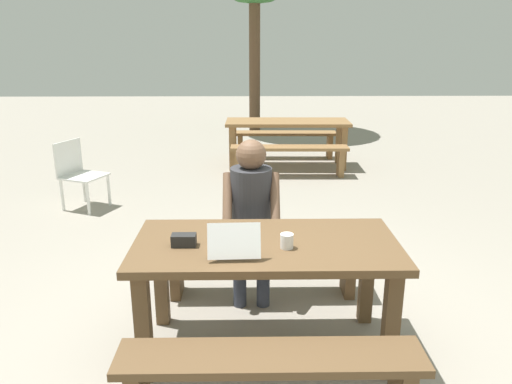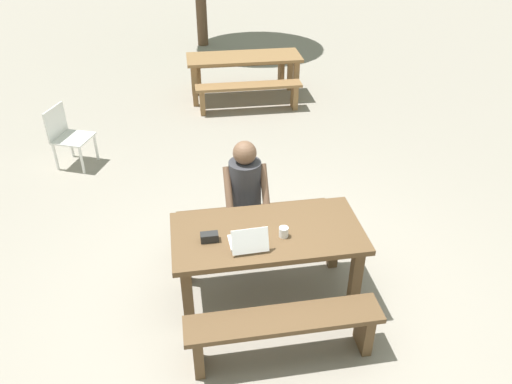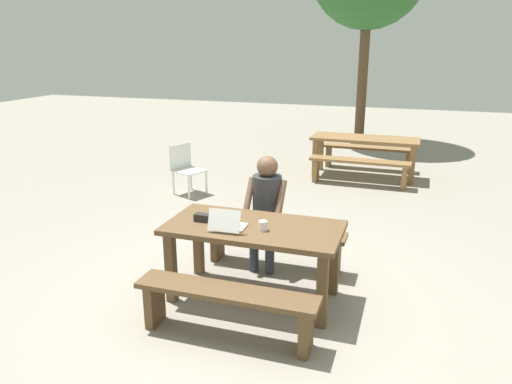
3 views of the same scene
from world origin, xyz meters
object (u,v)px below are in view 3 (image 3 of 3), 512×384
Objects in this scene: coffee_mug at (263,226)px; laptop at (227,224)px; picnic_table_mid at (365,144)px; person_seated at (266,203)px; picnic_table_front at (254,237)px; plastic_chair at (186,168)px; small_pouch at (202,218)px.

laptop is at bearing -165.07° from coffee_mug.
picnic_table_mid is at bearing 85.58° from coffee_mug.
person_seated is at bearing -99.22° from laptop.
picnic_table_front is 18.44× the size of coffee_mug.
coffee_mug is 0.07× the size of person_seated.
coffee_mug is at bearing -120.14° from plastic_chair.
small_pouch is at bearing -128.22° from plastic_chair.
picnic_table_front is at bearing -82.69° from person_seated.
picnic_table_front is 1.32× the size of person_seated.
person_seated is (-0.21, 0.78, -0.05)m from coffee_mug.
plastic_chair is 0.42× the size of picnic_table_mid.
person_seated reaches higher than plastic_chair.
picnic_table_front is at bearing -139.84° from laptop.
picnic_table_mid is at bearing -100.08° from laptop.
laptop reaches higher than coffee_mug.
plastic_chair is at bearing -142.12° from picnic_table_mid.
laptop is at bearing -22.28° from small_pouch.
plastic_chair is (-2.26, 3.00, -0.37)m from coffee_mug.
person_seated is at bearing -114.41° from plastic_chair.
small_pouch is at bearing -119.49° from person_seated.
person_seated is 4.25m from picnic_table_mid.
picnic_table_front is 0.86× the size of picnic_table_mid.
person_seated is at bearing -96.98° from picnic_table_mid.
person_seated reaches higher than picnic_table_front.
picnic_table_front is 0.23m from coffee_mug.
picnic_table_mid is (0.39, 4.99, -0.18)m from coffee_mug.
picnic_table_front is at bearing -120.80° from plastic_chair.
coffee_mug is at bearing -37.35° from picnic_table_front.
small_pouch is 5.05m from picnic_table_mid.
laptop is (-0.19, -0.18, 0.17)m from picnic_table_front.
small_pouch is 0.85m from person_seated.
laptop is at bearing -124.92° from plastic_chair.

